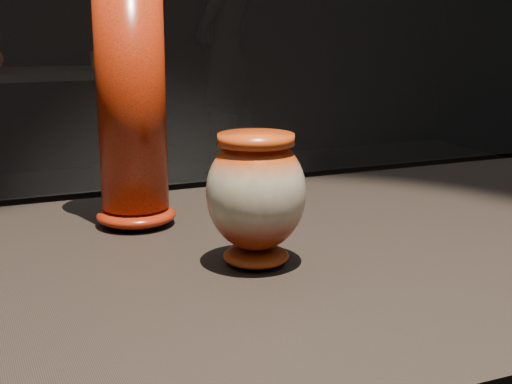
% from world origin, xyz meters
% --- Properties ---
extents(main_vase, '(0.16, 0.16, 0.17)m').
position_xyz_m(main_vase, '(-0.12, -0.04, 0.99)').
color(main_vase, maroon).
rests_on(main_vase, display_plinth).
extents(tall_vase, '(0.16, 0.16, 0.39)m').
position_xyz_m(tall_vase, '(-0.22, 0.20, 1.09)').
color(tall_vase, red).
rests_on(tall_vase, display_plinth).
extents(back_vase_right, '(0.07, 0.07, 0.10)m').
position_xyz_m(back_vase_right, '(0.38, 3.69, 0.95)').
color(back_vase_right, '#9E6817').
rests_on(back_vase_right, back_shelf).
extents(visitor, '(0.77, 0.72, 1.77)m').
position_xyz_m(visitor, '(1.52, 4.43, 0.88)').
color(visitor, black).
rests_on(visitor, ground).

